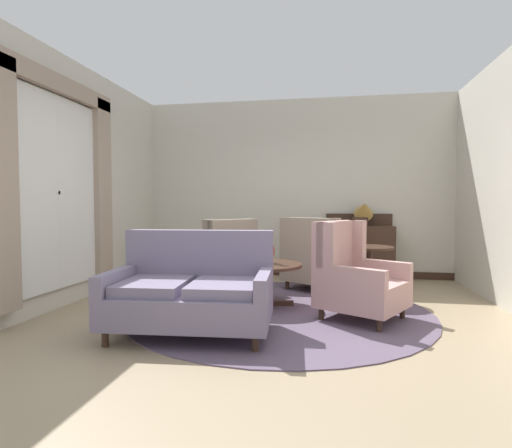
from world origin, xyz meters
TOP-DOWN VIEW (x-y plane):
  - ground at (0.00, 0.00)m, footprint 7.71×7.71m
  - wall_back at (0.00, 2.75)m, footprint 5.42×0.08m
  - wall_left at (-2.63, 0.83)m, footprint 0.08×3.85m
  - wall_right at (2.63, 0.83)m, footprint 0.08×3.85m
  - baseboard_back at (0.00, 2.70)m, footprint 5.26×0.03m
  - area_rug at (0.00, 0.30)m, footprint 3.45×3.45m
  - window_with_curtains at (-2.53, -0.03)m, footprint 0.12×2.07m
  - coffee_table at (-0.20, 0.49)m, footprint 0.93×0.93m
  - porcelain_vase at (-0.15, 0.54)m, footprint 0.14×0.14m
  - settee at (-0.72, -0.66)m, footprint 1.56×1.00m
  - armchair_far_left at (0.42, 1.52)m, footprint 1.18×1.18m
  - armchair_beside_settee at (-0.95, 1.39)m, footprint 1.14×1.14m
  - armchair_foreground_right at (0.84, 0.14)m, footprint 1.08×1.06m
  - side_table at (1.08, 1.01)m, footprint 0.60×0.60m
  - sideboard at (1.07, 2.46)m, footprint 1.07×0.43m
  - gramophone at (1.11, 2.37)m, footprint 0.34×0.41m

SIDE VIEW (x-z plane):
  - ground at x=0.00m, z-range 0.00..0.00m
  - area_rug at x=0.00m, z-range 0.00..0.01m
  - baseboard_back at x=0.00m, z-range 0.00..0.12m
  - settee at x=-0.72m, z-range -0.09..0.88m
  - side_table at x=1.08m, z-range 0.08..0.78m
  - coffee_table at x=-0.20m, z-range 0.17..0.69m
  - armchair_beside_settee at x=-0.95m, z-range -0.08..0.94m
  - armchair_far_left at x=0.42m, z-range -0.09..0.96m
  - armchair_foreground_right at x=0.84m, z-range -0.08..0.97m
  - sideboard at x=1.07m, z-range -0.04..1.04m
  - porcelain_vase at x=-0.15m, z-range 0.49..0.88m
  - gramophone at x=1.11m, z-range 0.88..1.36m
  - wall_back at x=0.00m, z-range 0.00..3.04m
  - wall_left at x=-2.63m, z-range 0.00..3.04m
  - wall_right at x=2.63m, z-range 0.00..3.04m
  - window_with_curtains at x=-2.53m, z-range 0.26..2.79m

